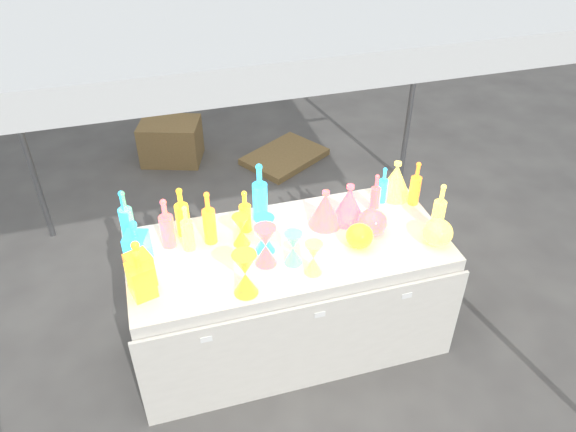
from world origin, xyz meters
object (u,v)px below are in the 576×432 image
object	(u,v)px
globe_0	(359,237)
decanter_0	(140,274)
cardboard_box_closed	(171,141)
display_table	(288,293)
bottle_0	(182,211)
hourglass_0	(245,274)

from	to	relation	value
globe_0	decanter_0	bearing A→B (deg)	-177.40
cardboard_box_closed	decanter_0	distance (m)	2.69
cardboard_box_closed	display_table	bearing A→B (deg)	-61.21
bottle_0	cardboard_box_closed	bearing A→B (deg)	87.25
cardboard_box_closed	decanter_0	bearing A→B (deg)	-79.78
display_table	globe_0	size ratio (longest dim) A/B	11.97
cardboard_box_closed	decanter_0	size ratio (longest dim) A/B	1.91
decanter_0	globe_0	world-z (taller)	decanter_0
bottle_0	globe_0	world-z (taller)	bottle_0
decanter_0	display_table	bearing A→B (deg)	-4.25
cardboard_box_closed	decanter_0	xyz separation A→B (m)	(-0.37, -2.57, 0.70)
cardboard_box_closed	hourglass_0	world-z (taller)	hourglass_0
cardboard_box_closed	bottle_0	bearing A→B (deg)	-74.40
bottle_0	globe_0	bearing A→B (deg)	-22.73
globe_0	hourglass_0	bearing A→B (deg)	-164.96
hourglass_0	display_table	bearing A→B (deg)	43.76
display_table	bottle_0	bearing A→B (deg)	153.30
hourglass_0	globe_0	size ratio (longest dim) A/B	1.64
display_table	cardboard_box_closed	world-z (taller)	display_table
display_table	cardboard_box_closed	bearing A→B (deg)	100.44
display_table	globe_0	world-z (taller)	globe_0
bottle_0	hourglass_0	size ratio (longest dim) A/B	1.24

